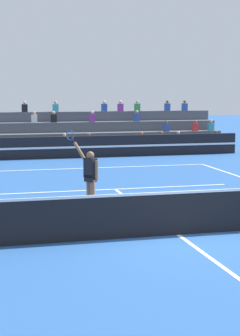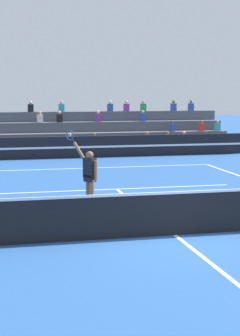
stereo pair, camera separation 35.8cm
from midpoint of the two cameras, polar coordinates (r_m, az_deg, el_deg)
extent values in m
plane|color=#285699|center=(13.53, 5.17, -6.79)|extent=(120.00, 120.00, 0.00)
cube|color=white|center=(24.87, -3.88, -0.01)|extent=(11.00, 0.10, 0.01)
cube|color=white|center=(19.57, -1.03, -2.16)|extent=(8.25, 0.10, 0.01)
cube|color=white|center=(13.53, 5.17, -6.77)|extent=(0.10, 12.85, 0.01)
cube|color=black|center=(13.41, 5.20, -4.72)|extent=(11.90, 0.02, 1.00)
cube|color=white|center=(13.30, 5.23, -2.49)|extent=(11.90, 0.04, 0.06)
cube|color=black|center=(28.68, -5.30, 2.13)|extent=(18.00, 0.24, 1.10)
cube|color=white|center=(28.55, -5.26, 2.10)|extent=(18.00, 0.02, 0.10)
cube|color=#4C515B|center=(29.96, -5.67, 1.84)|extent=(17.98, 0.95, 0.55)
cube|color=red|center=(30.60, 1.88, 2.93)|extent=(0.32, 0.22, 0.44)
sphere|color=#9E7051|center=(30.57, 1.88, 3.53)|extent=(0.18, 0.18, 0.18)
cube|color=yellow|center=(30.93, 3.94, 2.97)|extent=(0.32, 0.22, 0.44)
sphere|color=brown|center=(30.91, 3.95, 3.56)|extent=(0.18, 0.18, 0.18)
cube|color=#B2B2B7|center=(29.93, -3.53, 2.81)|extent=(0.32, 0.22, 0.44)
sphere|color=brown|center=(29.90, -3.53, 3.42)|extent=(0.18, 0.18, 0.18)
cube|color=yellow|center=(29.72, -6.00, 2.75)|extent=(0.32, 0.22, 0.44)
sphere|color=tan|center=(29.69, -6.01, 3.36)|extent=(0.18, 0.18, 0.18)
cube|color=purple|center=(31.24, 5.61, 3.00)|extent=(0.32, 0.22, 0.44)
sphere|color=beige|center=(31.21, 5.61, 3.59)|extent=(0.18, 0.18, 0.18)
cube|color=#338C4C|center=(32.06, 9.39, 3.06)|extent=(0.32, 0.22, 0.44)
sphere|color=brown|center=(32.04, 9.40, 3.63)|extent=(0.18, 0.18, 0.18)
cube|color=#4C515B|center=(30.87, -5.93, 2.53)|extent=(17.98, 0.95, 1.10)
cube|color=red|center=(32.57, 7.35, 4.14)|extent=(0.32, 0.22, 0.44)
sphere|color=brown|center=(32.55, 7.36, 4.71)|extent=(0.18, 0.18, 0.18)
cube|color=#2D4CA5|center=(31.97, 4.38, 4.12)|extent=(0.32, 0.22, 0.44)
sphere|color=brown|center=(31.95, 4.38, 4.69)|extent=(0.18, 0.18, 0.18)
cube|color=teal|center=(32.93, 8.92, 4.16)|extent=(0.32, 0.22, 0.44)
sphere|color=tan|center=(32.92, 8.93, 4.71)|extent=(0.18, 0.18, 0.18)
cube|color=#4C515B|center=(31.78, -6.19, 3.18)|extent=(17.98, 0.95, 1.65)
cube|color=black|center=(31.48, -7.07, 5.02)|extent=(0.32, 0.22, 0.44)
sphere|color=beige|center=(31.47, -7.08, 5.61)|extent=(0.18, 0.18, 0.18)
cube|color=silver|center=(31.37, -9.04, 4.98)|extent=(0.32, 0.22, 0.44)
sphere|color=tan|center=(31.35, -9.05, 5.56)|extent=(0.18, 0.18, 0.18)
cube|color=purple|center=(31.82, -3.17, 5.10)|extent=(0.32, 0.22, 0.44)
sphere|color=beige|center=(31.81, -3.17, 5.68)|extent=(0.18, 0.18, 0.18)
cube|color=#2D4CA5|center=(32.42, 1.39, 5.16)|extent=(0.32, 0.22, 0.44)
sphere|color=tan|center=(32.40, 1.40, 5.73)|extent=(0.18, 0.18, 0.18)
cube|color=#4C515B|center=(32.70, -6.42, 3.79)|extent=(17.98, 0.95, 2.20)
cube|color=#2D4CA5|center=(33.94, 4.53, 6.19)|extent=(0.32, 0.22, 0.44)
sphere|color=brown|center=(33.93, 4.53, 6.73)|extent=(0.18, 0.18, 0.18)
cube|color=#2D4CA5|center=(32.91, -1.93, 6.16)|extent=(0.32, 0.22, 0.44)
sphere|color=beige|center=(32.90, -1.93, 6.72)|extent=(0.18, 0.18, 0.18)
cube|color=black|center=(32.26, -9.99, 6.01)|extent=(0.32, 0.22, 0.44)
sphere|color=beige|center=(32.25, -10.00, 6.58)|extent=(0.18, 0.18, 0.18)
cube|color=purple|center=(33.13, -0.27, 6.18)|extent=(0.32, 0.22, 0.44)
sphere|color=beige|center=(33.12, -0.27, 6.73)|extent=(0.18, 0.18, 0.18)
cube|color=teal|center=(32.43, -6.88, 6.08)|extent=(0.32, 0.22, 0.44)
sphere|color=tan|center=(32.42, -6.89, 6.65)|extent=(0.18, 0.18, 0.18)
cube|color=#338C4C|center=(33.39, 1.45, 6.19)|extent=(0.32, 0.22, 0.44)
sphere|color=tan|center=(33.38, 1.46, 6.74)|extent=(0.18, 0.18, 0.18)
cube|color=#2D4CA5|center=(34.31, 6.28, 6.19)|extent=(0.32, 0.22, 0.44)
sphere|color=brown|center=(34.30, 6.29, 6.72)|extent=(0.18, 0.18, 0.18)
cylinder|color=brown|center=(16.00, -3.43, -2.82)|extent=(0.14, 0.14, 0.90)
cylinder|color=brown|center=(16.20, -3.81, -2.68)|extent=(0.14, 0.14, 0.90)
cube|color=black|center=(15.99, -3.66, -1.04)|extent=(0.35, 0.38, 0.20)
cube|color=black|center=(15.95, -3.67, 0.02)|extent=(0.37, 0.41, 0.56)
sphere|color=brown|center=(15.91, -3.68, 1.31)|extent=(0.22, 0.22, 0.22)
cube|color=white|center=(16.05, -3.52, -4.26)|extent=(0.28, 0.25, 0.09)
cube|color=white|center=(16.25, -3.89, -4.11)|extent=(0.28, 0.25, 0.09)
cylinder|color=brown|center=(15.80, -3.04, -0.27)|extent=(0.09, 0.09, 0.56)
cylinder|color=brown|center=(16.18, -4.76, 1.72)|extent=(0.34, 0.42, 0.51)
cylinder|color=black|center=(16.34, -5.42, 2.84)|extent=(0.12, 0.15, 0.19)
torus|color=#1E4C99|center=(16.41, -5.72, 3.34)|extent=(0.28, 0.37, 0.43)
sphere|color=#C6DB33|center=(13.97, -5.87, -6.17)|extent=(0.07, 0.07, 0.07)
camera|label=1|loc=(0.18, -90.61, -0.08)|focal=60.00mm
camera|label=2|loc=(0.18, 89.39, 0.08)|focal=60.00mm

